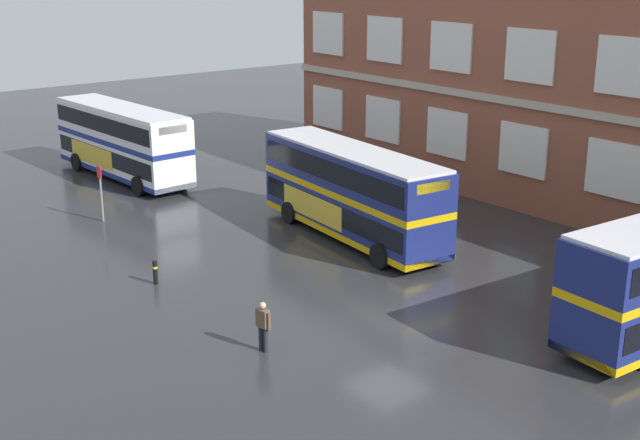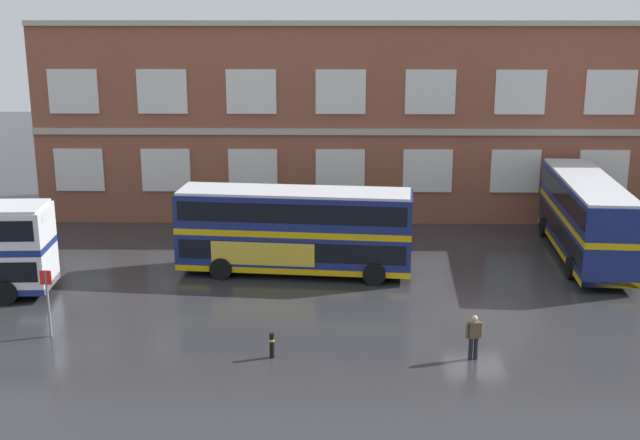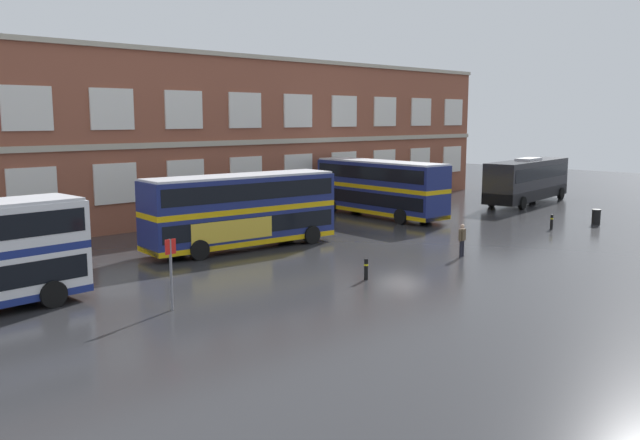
# 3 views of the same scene
# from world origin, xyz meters

# --- Properties ---
(ground_plane) EXTENTS (120.00, 120.00, 0.00)m
(ground_plane) POSITION_xyz_m (0.00, 2.00, 0.00)
(ground_plane) COLOR #2B2B2D
(brick_terminal_building) EXTENTS (50.08, 8.19, 11.54)m
(brick_terminal_building) POSITION_xyz_m (1.89, 17.98, 5.62)
(brick_terminal_building) COLOR brown
(brick_terminal_building) RESTS_ON ground
(double_decker_middle) EXTENTS (11.20, 3.68, 4.07)m
(double_decker_middle) POSITION_xyz_m (-7.84, 4.98, 2.15)
(double_decker_middle) COLOR navy
(double_decker_middle) RESTS_ON ground
(double_decker_far) EXTENTS (3.42, 11.15, 4.07)m
(double_decker_far) POSITION_xyz_m (6.61, 7.60, 2.15)
(double_decker_far) COLOR navy
(double_decker_far) RESTS_ON ground
(waiting_passenger) EXTENTS (0.64, 0.31, 1.70)m
(waiting_passenger) POSITION_xyz_m (-0.92, -4.62, 0.93)
(waiting_passenger) COLOR black
(waiting_passenger) RESTS_ON ground
(bus_stand_flag) EXTENTS (0.44, 0.10, 2.70)m
(bus_stand_flag) POSITION_xyz_m (-17.00, -2.78, 1.64)
(bus_stand_flag) COLOR slate
(bus_stand_flag) RESTS_ON ground
(safety_bollard_east) EXTENTS (0.19, 0.19, 0.95)m
(safety_bollard_east) POSITION_xyz_m (-8.25, -4.60, 0.49)
(safety_bollard_east) COLOR black
(safety_bollard_east) RESTS_ON ground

